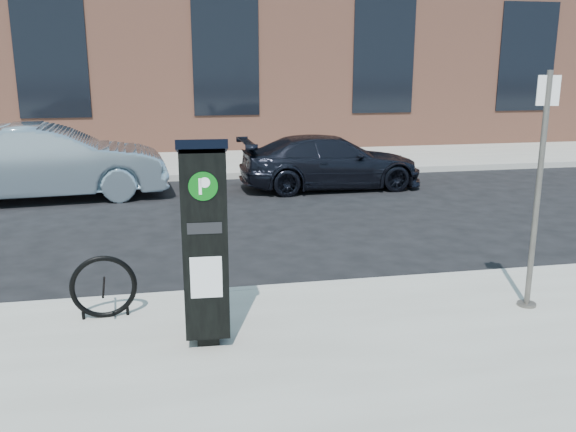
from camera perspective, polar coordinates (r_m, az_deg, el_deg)
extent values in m
plane|color=black|center=(7.73, 3.07, -7.28)|extent=(120.00, 120.00, 0.00)
cube|color=gray|center=(21.22, -6.16, 6.64)|extent=(60.00, 12.00, 0.15)
cube|color=#9E9B93|center=(7.68, 3.11, -6.81)|extent=(60.00, 0.12, 0.16)
cube|color=#9E9B93|center=(15.34, -4.20, 3.81)|extent=(60.00, 0.12, 0.16)
cube|color=#9B5D46|center=(24.07, -7.07, 16.86)|extent=(28.00, 10.00, 8.00)
cube|color=black|center=(19.22, -21.31, 13.76)|extent=(2.00, 0.06, 3.50)
cube|color=black|center=(19.03, -5.85, 14.62)|extent=(2.00, 0.06, 3.50)
cube|color=black|center=(20.13, 8.95, 14.50)|extent=(2.00, 0.06, 3.50)
cube|color=black|center=(22.31, 21.48, 13.67)|extent=(2.00, 0.06, 3.50)
cube|color=black|center=(6.16, -7.46, -11.12)|extent=(0.22, 0.22, 0.11)
cube|color=black|center=(5.82, -7.76, -2.66)|extent=(0.44, 0.39, 1.79)
cube|color=black|center=(5.63, -8.08, 6.51)|extent=(0.48, 0.43, 0.17)
cylinder|color=#064C0E|center=(5.50, -7.95, 2.77)|extent=(0.26, 0.03, 0.26)
cube|color=white|center=(5.50, -7.95, 2.77)|extent=(0.09, 0.01, 0.15)
cube|color=silver|center=(5.73, -7.65, -5.72)|extent=(0.29, 0.02, 0.40)
cube|color=black|center=(5.59, -7.81, -1.14)|extent=(0.32, 0.02, 0.11)
cylinder|color=#4B4842|center=(7.47, 21.42, -7.68)|extent=(0.21, 0.21, 0.03)
cylinder|color=#4B4842|center=(7.12, 22.34, 1.98)|extent=(0.06, 0.06, 2.60)
cube|color=silver|center=(6.99, 23.18, 10.75)|extent=(0.22, 0.09, 0.31)
torus|color=black|center=(6.84, -16.87, -6.38)|extent=(0.70, 0.11, 0.70)
cylinder|color=black|center=(6.95, -18.61, -8.62)|extent=(0.03, 0.03, 0.14)
cylinder|color=black|center=(6.93, -14.79, -8.39)|extent=(0.03, 0.03, 0.14)
imported|color=#7D919F|center=(13.78, -21.46, 4.71)|extent=(4.94, 2.12, 1.58)
imported|color=black|center=(14.07, 4.02, 5.07)|extent=(4.23, 1.80, 1.22)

